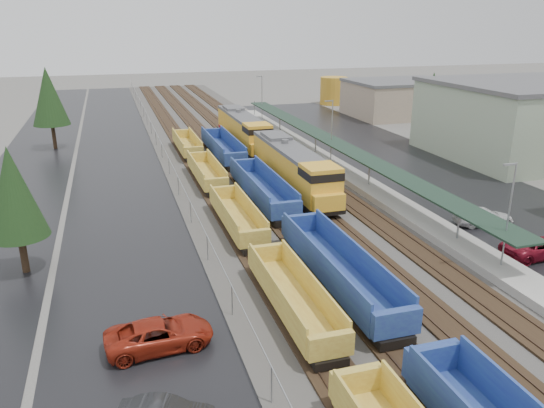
% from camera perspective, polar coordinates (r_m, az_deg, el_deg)
% --- Properties ---
extents(ballast_strip, '(20.00, 160.00, 0.08)m').
position_cam_1_polar(ballast_strip, '(70.81, -4.03, 5.48)').
color(ballast_strip, '#302D2B').
rests_on(ballast_strip, ground).
extents(trackbed, '(14.60, 160.00, 0.22)m').
position_cam_1_polar(trackbed, '(70.78, -4.03, 5.57)').
color(trackbed, black).
rests_on(trackbed, ground).
extents(west_parking_lot, '(10.00, 160.00, 0.02)m').
position_cam_1_polar(west_parking_lot, '(69.14, -16.25, 4.40)').
color(west_parking_lot, black).
rests_on(west_parking_lot, ground).
extents(west_road, '(9.00, 160.00, 0.02)m').
position_cam_1_polar(west_road, '(69.82, -24.47, 3.57)').
color(west_road, black).
rests_on(west_road, ground).
extents(east_commuter_lot, '(16.00, 100.00, 0.02)m').
position_cam_1_polar(east_commuter_lot, '(68.67, 13.64, 4.53)').
color(east_commuter_lot, black).
rests_on(east_commuter_lot, ground).
extents(station_platform, '(3.00, 80.00, 8.00)m').
position_cam_1_polar(station_platform, '(64.28, 6.32, 4.64)').
color(station_platform, '#9E9B93').
rests_on(station_platform, ground).
extents(chainlink_fence, '(0.08, 160.04, 2.02)m').
position_cam_1_polar(chainlink_fence, '(67.50, -11.66, 5.82)').
color(chainlink_fence, gray).
rests_on(chainlink_fence, ground).
extents(distant_hills, '(301.00, 140.00, 25.20)m').
position_cam_1_polar(distant_hills, '(226.56, -1.60, 14.85)').
color(distant_hills, '#51664F').
rests_on(distant_hills, ground).
extents(tree_west_near, '(3.96, 3.96, 9.00)m').
position_cam_1_polar(tree_west_near, '(39.23, -26.06, 1.10)').
color(tree_west_near, '#332316').
rests_on(tree_west_near, ground).
extents(tree_west_far, '(4.84, 4.84, 11.00)m').
position_cam_1_polar(tree_west_far, '(78.08, -22.90, 10.62)').
color(tree_west_far, '#332316').
rests_on(tree_west_far, ground).
extents(tree_east, '(4.40, 4.40, 10.00)m').
position_cam_1_polar(tree_east, '(78.87, 16.82, 10.88)').
color(tree_east, '#332316').
rests_on(tree_east, ground).
extents(locomotive_lead, '(3.15, 20.75, 4.70)m').
position_cam_1_polar(locomotive_lead, '(54.09, 2.32, 3.91)').
color(locomotive_lead, black).
rests_on(locomotive_lead, ground).
extents(locomotive_trail, '(3.15, 20.75, 4.70)m').
position_cam_1_polar(locomotive_trail, '(73.72, -3.10, 7.99)').
color(locomotive_trail, black).
rests_on(locomotive_trail, ground).
extents(well_string_yellow, '(2.46, 83.45, 2.18)m').
position_cam_1_polar(well_string_yellow, '(38.03, -1.29, -5.02)').
color(well_string_yellow, '#B28931').
rests_on(well_string_yellow, ground).
extents(well_string_blue, '(2.84, 89.01, 2.51)m').
position_cam_1_polar(well_string_blue, '(35.24, 7.13, -6.98)').
color(well_string_blue, navy).
rests_on(well_string_blue, ground).
extents(storage_tank, '(5.63, 5.63, 5.63)m').
position_cam_1_polar(storage_tank, '(114.47, 6.64, 12.01)').
color(storage_tank, gold).
rests_on(storage_tank, ground).
extents(parked_car_west_c, '(3.09, 5.92, 1.59)m').
position_cam_1_polar(parked_car_west_c, '(29.72, -12.01, -13.57)').
color(parked_car_west_c, maroon).
rests_on(parked_car_west_c, ground).
extents(parked_car_east_b, '(2.62, 5.49, 1.51)m').
position_cam_1_polar(parked_car_east_b, '(44.02, 26.63, -4.19)').
color(parked_car_east_b, maroon).
rests_on(parked_car_east_b, ground).
extents(parked_car_east_c, '(2.93, 5.39, 1.48)m').
position_cam_1_polar(parked_car_east_c, '(48.95, 21.80, -1.28)').
color(parked_car_east_c, silver).
rests_on(parked_car_east_c, ground).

